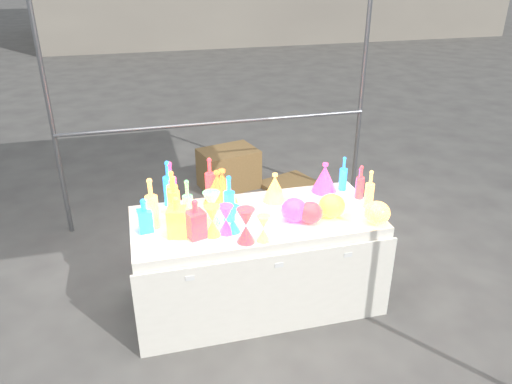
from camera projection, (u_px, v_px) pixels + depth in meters
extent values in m
plane|color=slate|center=(256.00, 299.00, 3.97)|extent=(80.00, 80.00, 0.00)
cylinder|color=gray|center=(50.00, 113.00, 4.41)|extent=(0.04, 0.04, 2.40)
cylinder|color=gray|center=(362.00, 92.00, 5.08)|extent=(0.04, 0.04, 2.40)
cylinder|color=gray|center=(218.00, 123.00, 4.81)|extent=(3.00, 0.04, 0.04)
cube|color=white|center=(256.00, 260.00, 3.80)|extent=(1.80, 0.80, 0.75)
cube|color=white|center=(271.00, 297.00, 3.46)|extent=(1.84, 0.02, 0.68)
cube|color=white|center=(190.00, 278.00, 3.21)|extent=(0.06, 0.00, 0.03)
cube|color=white|center=(279.00, 265.00, 3.34)|extent=(0.06, 0.00, 0.03)
cube|color=white|center=(348.00, 255.00, 3.45)|extent=(0.06, 0.00, 0.03)
cube|color=olive|center=(229.00, 169.00, 5.75)|extent=(0.72, 0.60, 0.46)
cube|color=olive|center=(288.00, 183.00, 5.87)|extent=(0.71, 0.61, 0.05)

